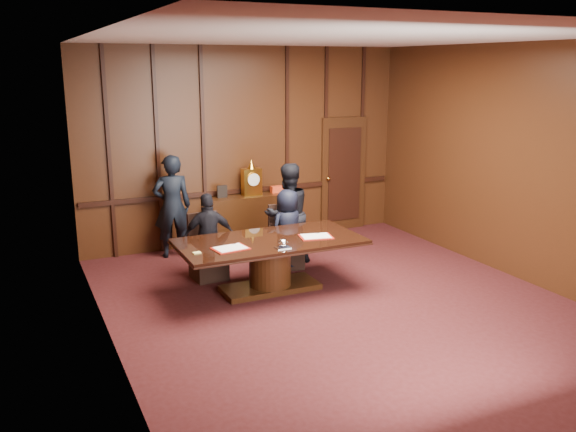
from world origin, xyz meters
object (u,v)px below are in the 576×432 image
object	(u,v)px
conference_table	(270,256)
signatory_right	(288,229)
sideboard	(252,217)
signatory_left	(209,237)
witness_left	(172,206)
witness_right	(288,214)

from	to	relation	value
conference_table	signatory_right	world-z (taller)	signatory_right
sideboard	signatory_left	size ratio (longest dim) A/B	1.20
witness_left	signatory_right	bearing A→B (deg)	145.20
conference_table	witness_right	xyz separation A→B (m)	(0.76, 1.05, 0.32)
conference_table	witness_right	world-z (taller)	witness_right
sideboard	signatory_right	xyz separation A→B (m)	(0.00, -1.52, 0.16)
conference_table	signatory_left	bearing A→B (deg)	129.09
conference_table	signatory_left	xyz separation A→B (m)	(-0.65, 0.80, 0.16)
signatory_left	witness_left	distance (m)	1.39
witness_right	sideboard	bearing A→B (deg)	-90.71
witness_left	witness_right	bearing A→B (deg)	152.77
witness_left	witness_right	distance (m)	1.96
sideboard	signatory_left	world-z (taller)	sideboard
conference_table	signatory_right	xyz separation A→B (m)	(0.65, 0.80, 0.13)
conference_table	signatory_right	bearing A→B (deg)	50.91
signatory_left	witness_right	world-z (taller)	witness_right
sideboard	signatory_left	bearing A→B (deg)	-130.42
signatory_right	witness_left	world-z (taller)	witness_left
sideboard	witness_right	size ratio (longest dim) A/B	0.97
signatory_left	signatory_right	bearing A→B (deg)	-173.50
signatory_left	witness_right	xyz separation A→B (m)	(1.41, 0.25, 0.16)
conference_table	witness_right	distance (m)	1.33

